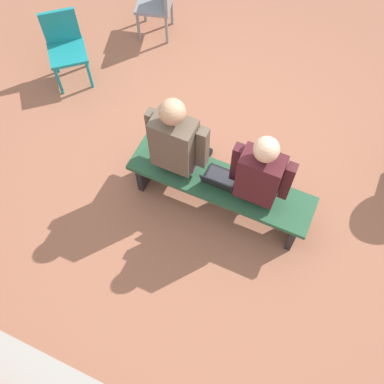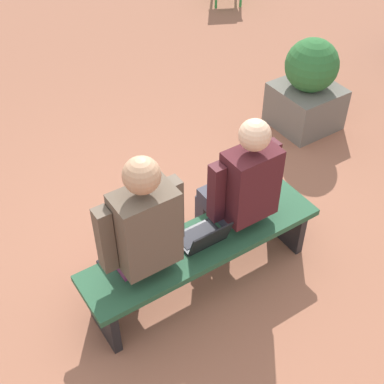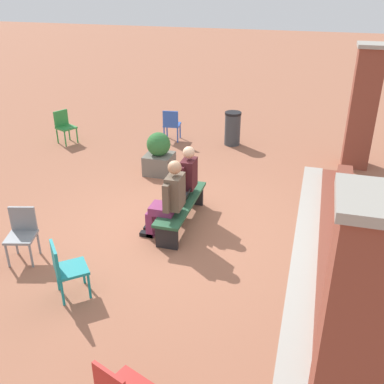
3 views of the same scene
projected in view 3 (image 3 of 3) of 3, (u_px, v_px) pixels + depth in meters
ground_plane at (170, 226)px, 7.96m from camera, size 60.00×60.00×0.00m
concrete_strip at (306, 242)px, 7.48m from camera, size 6.57×0.40×0.01m
brick_steps at (341, 241)px, 7.29m from camera, size 5.77×0.60×0.30m
brick_pillar_left_of_steps at (363, 107)px, 9.84m from camera, size 0.64×0.64×2.72m
brick_pillar_right_of_steps at (354, 348)px, 3.56m from camera, size 0.64×0.64×2.72m
bench at (181, 206)px, 7.86m from camera, size 1.80×0.44×0.45m
person_student at (183, 179)px, 8.02m from camera, size 0.54×0.69×1.35m
person_adult at (169, 198)px, 7.32m from camera, size 0.58×0.73×1.40m
laptop at (182, 199)px, 7.79m from camera, size 0.32×0.29×0.21m
plastic_chair_by_pillar at (22, 231)px, 6.88m from camera, size 0.52×0.52×0.84m
plastic_chair_near_bench_left at (65, 267)px, 6.05m from camera, size 0.59×0.59×0.84m
plastic_chair_near_bench_right at (64, 125)px, 11.62m from camera, size 0.56×0.56×0.84m
plastic_chair_foreground at (171, 123)px, 11.73m from camera, size 0.47×0.47×0.84m
planter at (159, 155)px, 9.85m from camera, size 0.60×0.60×0.94m
litter_bin at (233, 128)px, 11.51m from camera, size 0.42×0.42×0.86m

